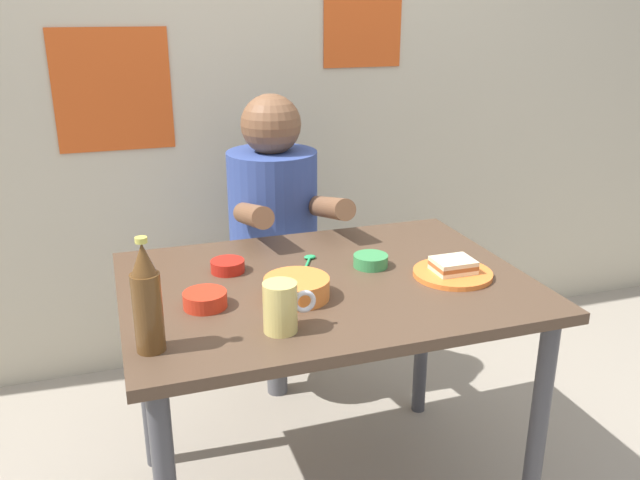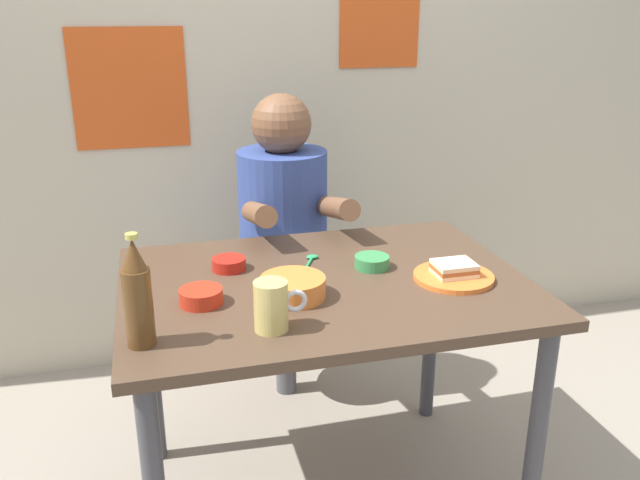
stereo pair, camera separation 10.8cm
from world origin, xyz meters
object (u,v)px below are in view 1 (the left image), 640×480
person_seated (274,208)px  sandwich (453,265)px  beer_bottle (147,301)px  sambal_bowl_red (228,265)px  plate_orange (453,274)px  dining_table (326,311)px  stool (276,312)px  beer_mug (281,307)px

person_seated → sandwich: size_ratio=6.54×
beer_bottle → sambal_bowl_red: bearing=58.0°
plate_orange → sambal_bowl_red: sambal_bowl_red is taller
dining_table → sambal_bowl_red: size_ratio=11.46×
sandwich → person_seated: bearing=115.2°
dining_table → person_seated: (0.01, 0.62, 0.12)m
beer_bottle → sambal_bowl_red: (0.24, 0.39, -0.10)m
dining_table → person_seated: 0.63m
stool → person_seated: person_seated is taller
person_seated → stool: bearing=90.0°
sandwich → beer_mug: bearing=-163.0°
beer_bottle → person_seated: bearing=59.9°
stool → sandwich: 0.89m
person_seated → beer_mug: (-0.21, -0.87, 0.03)m
dining_table → plate_orange: bearing=-13.7°
dining_table → stool: (0.01, 0.63, -0.30)m
stool → beer_bottle: (-0.50, -0.88, 0.51)m
stool → sambal_bowl_red: 0.69m
dining_table → plate_orange: (0.35, -0.08, 0.10)m
dining_table → sambal_bowl_red: (-0.24, 0.15, 0.11)m
plate_orange → beer_bottle: bearing=-169.0°
beer_bottle → sambal_bowl_red: size_ratio=2.73×
stool → sambal_bowl_red: sambal_bowl_red is taller
person_seated → plate_orange: person_seated is taller
plate_orange → beer_bottle: size_ratio=0.84×
stool → sandwich: sandwich is taller
beer_mug → sambal_bowl_red: (-0.05, 0.39, -0.04)m
plate_orange → sandwich: bearing=0.0°
stool → dining_table: bearing=-91.3°
dining_table → stool: 0.70m
sambal_bowl_red → stool: bearing=62.0°
stool → beer_mug: size_ratio=3.57×
beer_mug → stool: bearing=76.7°
person_seated → beer_mug: person_seated is taller
plate_orange → beer_mug: 0.57m
dining_table → sambal_bowl_red: sambal_bowl_red is taller
sandwich → beer_mug: size_ratio=0.87×
beer_mug → beer_bottle: beer_bottle is taller
dining_table → plate_orange: 0.37m
person_seated → plate_orange: (0.33, -0.70, -0.02)m
beer_bottle → dining_table: bearing=26.8°
plate_orange → beer_mug: beer_mug is taller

